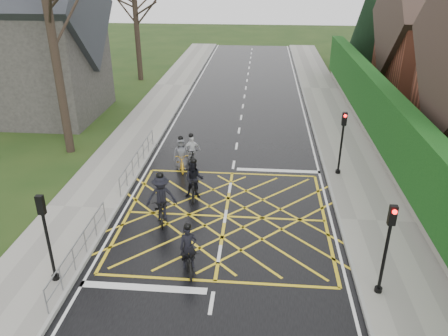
# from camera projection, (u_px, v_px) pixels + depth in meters

# --- Properties ---
(ground) EXTENTS (120.00, 120.00, 0.00)m
(ground) POSITION_uv_depth(u_px,v_px,m) (225.00, 216.00, 17.76)
(ground) COLOR black
(ground) RESTS_ON ground
(road) EXTENTS (9.00, 80.00, 0.01)m
(road) POSITION_uv_depth(u_px,v_px,m) (225.00, 216.00, 17.75)
(road) COLOR black
(road) RESTS_ON ground
(sidewalk_right) EXTENTS (3.00, 80.00, 0.15)m
(sidewalk_right) POSITION_uv_depth(u_px,v_px,m) (376.00, 222.00, 17.25)
(sidewalk_right) COLOR gray
(sidewalk_right) RESTS_ON ground
(sidewalk_left) EXTENTS (3.00, 80.00, 0.15)m
(sidewalk_left) POSITION_uv_depth(u_px,v_px,m) (82.00, 208.00, 18.19)
(sidewalk_left) COLOR gray
(sidewalk_left) RESTS_ON ground
(stone_wall) EXTENTS (0.50, 38.00, 0.70)m
(stone_wall) POSITION_uv_depth(u_px,v_px,m) (385.00, 156.00, 22.40)
(stone_wall) COLOR slate
(stone_wall) RESTS_ON ground
(hedge) EXTENTS (0.90, 38.00, 2.80)m
(hedge) POSITION_uv_depth(u_px,v_px,m) (391.00, 124.00, 21.65)
(hedge) COLOR #0F3811
(hedge) RESTS_ON stone_wall
(conifer) EXTENTS (4.60, 4.60, 10.00)m
(conifer) POSITION_uv_depth(u_px,v_px,m) (373.00, 17.00, 38.18)
(conifer) COLOR black
(conifer) RESTS_ON ground
(church) EXTENTS (8.80, 7.80, 11.00)m
(church) POSITION_uv_depth(u_px,v_px,m) (28.00, 40.00, 27.51)
(church) COLOR #2D2B28
(church) RESTS_ON ground
(railing_south) EXTENTS (0.05, 5.04, 1.03)m
(railing_south) POSITION_uv_depth(u_px,v_px,m) (79.00, 245.00, 14.64)
(railing_south) COLOR slate
(railing_south) RESTS_ON ground
(railing_north) EXTENTS (0.05, 6.04, 1.03)m
(railing_north) POSITION_uv_depth(u_px,v_px,m) (138.00, 155.00, 21.38)
(railing_north) COLOR slate
(railing_north) RESTS_ON ground
(traffic_light_ne) EXTENTS (0.24, 0.31, 3.21)m
(traffic_light_ne) POSITION_uv_depth(u_px,v_px,m) (341.00, 144.00, 20.42)
(traffic_light_ne) COLOR black
(traffic_light_ne) RESTS_ON ground
(traffic_light_se) EXTENTS (0.24, 0.31, 3.21)m
(traffic_light_se) POSITION_uv_depth(u_px,v_px,m) (386.00, 251.00, 12.86)
(traffic_light_se) COLOR black
(traffic_light_se) RESTS_ON ground
(traffic_light_sw) EXTENTS (0.24, 0.31, 3.21)m
(traffic_light_sw) POSITION_uv_depth(u_px,v_px,m) (48.00, 240.00, 13.40)
(traffic_light_sw) COLOR black
(traffic_light_sw) RESTS_ON ground
(cyclist_rear) EXTENTS (1.11, 1.89, 1.74)m
(cyclist_rear) POSITION_uv_depth(u_px,v_px,m) (188.00, 254.00, 14.54)
(cyclist_rear) COLOR black
(cyclist_rear) RESTS_ON ground
(cyclist_back) EXTENTS (0.87, 1.89, 1.87)m
(cyclist_back) POSITION_uv_depth(u_px,v_px,m) (194.00, 183.00, 18.91)
(cyclist_back) COLOR black
(cyclist_back) RESTS_ON ground
(cyclist_mid) EXTENTS (1.36, 2.23, 2.06)m
(cyclist_mid) POSITION_uv_depth(u_px,v_px,m) (161.00, 202.00, 17.32)
(cyclist_mid) COLOR black
(cyclist_mid) RESTS_ON ground
(cyclist_front) EXTENTS (1.14, 1.78, 1.73)m
(cyclist_front) POSITION_uv_depth(u_px,v_px,m) (191.00, 154.00, 21.93)
(cyclist_front) COLOR black
(cyclist_front) RESTS_ON ground
(cyclist_lead) EXTENTS (1.11, 1.90, 1.75)m
(cyclist_lead) POSITION_uv_depth(u_px,v_px,m) (181.00, 158.00, 21.58)
(cyclist_lead) COLOR gold
(cyclist_lead) RESTS_ON ground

